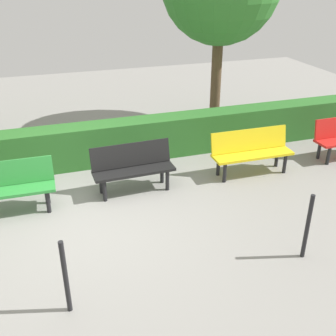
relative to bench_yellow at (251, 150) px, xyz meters
name	(u,v)px	position (x,y,z in m)	size (l,w,h in m)	color
ground_plane	(89,220)	(3.28, 0.71, -0.48)	(20.61, 20.61, 0.00)	gray
bench_yellow	(251,150)	(0.00, 0.00, 0.00)	(1.59, 0.48, 0.86)	yellow
bench_black	(133,166)	(2.35, -0.04, 0.00)	(1.47, 0.51, 0.86)	black
bench_green	(9,185)	(4.43, 0.04, 0.00)	(1.44, 0.48, 0.86)	#2D8C38
hedge_row	(122,141)	(2.27, -1.35, -0.06)	(16.61, 0.54, 0.84)	#2D6B28
railing_post_mid	(307,227)	(0.54, 2.57, 0.02)	(0.06, 0.06, 1.00)	black
railing_post_far	(66,277)	(3.77, 2.57, 0.02)	(0.06, 0.06, 1.00)	black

